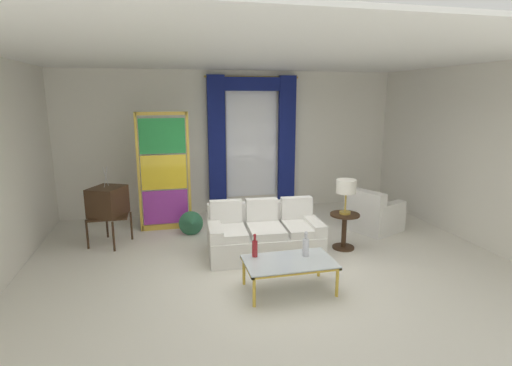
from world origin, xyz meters
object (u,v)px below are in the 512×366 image
vintage_tv (108,203)px  round_side_table (344,228)px  bottle_blue_decanter (306,246)px  couch_white_long (264,235)px  armchair_white (372,215)px  coffee_table (289,263)px  stained_glass_divider (164,175)px  peacock_figurine (191,224)px  table_lamp_brass (346,188)px  bottle_crystal_tall (255,247)px

vintage_tv → round_side_table: bearing=-16.4°
bottle_blue_decanter → round_side_table: (1.08, 1.07, -0.19)m
couch_white_long → armchair_white: 2.35m
armchair_white → vintage_tv: bearing=175.2°
armchair_white → coffee_table: bearing=-140.1°
couch_white_long → stained_glass_divider: bearing=133.5°
vintage_tv → stained_glass_divider: stained_glass_divider is taller
armchair_white → peacock_figurine: size_ratio=1.78×
bottle_blue_decanter → table_lamp_brass: 1.59m
bottle_blue_decanter → stained_glass_divider: stained_glass_divider is taller
round_side_table → table_lamp_brass: (0.00, -0.00, 0.67)m
vintage_tv → armchair_white: (4.70, -0.40, -0.44)m
couch_white_long → vintage_tv: size_ratio=1.34×
vintage_tv → table_lamp_brass: vintage_tv is taller
coffee_table → vintage_tv: vintage_tv is taller
stained_glass_divider → peacock_figurine: (0.43, -0.48, -0.84)m
coffee_table → bottle_crystal_tall: bottle_crystal_tall is taller
round_side_table → table_lamp_brass: table_lamp_brass is taller
table_lamp_brass → couch_white_long: bearing=175.7°
couch_white_long → vintage_tv: (-2.44, 1.01, 0.42)m
couch_white_long → bottle_blue_decanter: (0.27, -1.17, 0.24)m
peacock_figurine → round_side_table: 2.69m
coffee_table → peacock_figurine: size_ratio=1.91×
bottle_blue_decanter → bottle_crystal_tall: bottle_blue_decanter is taller
couch_white_long → round_side_table: couch_white_long is taller
coffee_table → stained_glass_divider: bearing=117.7°
bottle_crystal_tall → table_lamp_brass: 2.03m
coffee_table → bottle_crystal_tall: bearing=149.3°
coffee_table → round_side_table: round_side_table is taller
bottle_blue_decanter → stained_glass_divider: size_ratio=0.15×
stained_glass_divider → coffee_table: bearing=-62.3°
couch_white_long → stained_glass_divider: 2.29m
armchair_white → peacock_figurine: (-3.33, 0.48, -0.07)m
table_lamp_brass → armchair_white: bearing=37.7°
vintage_tv → peacock_figurine: vintage_tv is taller
vintage_tv → bottle_crystal_tall: bearing=-45.1°
vintage_tv → table_lamp_brass: size_ratio=2.36×
stained_glass_divider → round_side_table: 3.37m
bottle_blue_decanter → coffee_table: bearing=-157.8°
round_side_table → couch_white_long: bearing=175.7°
bottle_crystal_tall → armchair_white: armchair_white is taller
couch_white_long → bottle_crystal_tall: (-0.39, -1.04, 0.23)m
couch_white_long → stained_glass_divider: size_ratio=0.82×
vintage_tv → round_side_table: 3.96m
bottle_crystal_tall → stained_glass_divider: stained_glass_divider is taller
couch_white_long → armchair_white: bearing=15.1°
bottle_crystal_tall → vintage_tv: (-2.04, 2.05, 0.19)m
bottle_blue_decanter → peacock_figurine: 2.64m
peacock_figurine → round_side_table: size_ratio=1.01×
vintage_tv → stained_glass_divider: 1.15m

